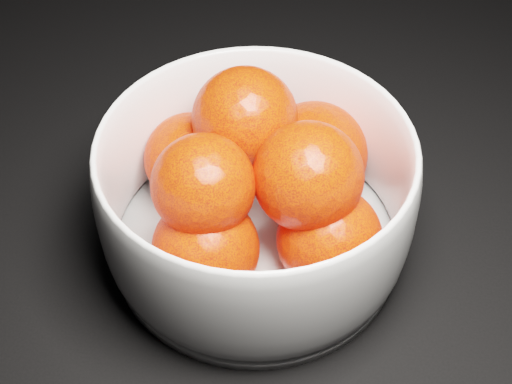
# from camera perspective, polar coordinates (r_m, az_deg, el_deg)

# --- Properties ---
(ground) EXTENTS (3.00, 3.00, 0.00)m
(ground) POSITION_cam_1_polar(r_m,az_deg,el_deg) (0.80, 10.38, 8.96)
(ground) COLOR black
(ground) RESTS_ON ground
(bowl) EXTENTS (0.25, 0.25, 0.12)m
(bowl) POSITION_cam_1_polar(r_m,az_deg,el_deg) (0.57, -0.00, -0.43)
(bowl) COLOR silver
(bowl) RESTS_ON ground
(orange_pile) EXTENTS (0.20, 0.20, 0.14)m
(orange_pile) POSITION_cam_1_polar(r_m,az_deg,el_deg) (0.56, 0.46, 1.03)
(orange_pile) COLOR red
(orange_pile) RESTS_ON bowl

